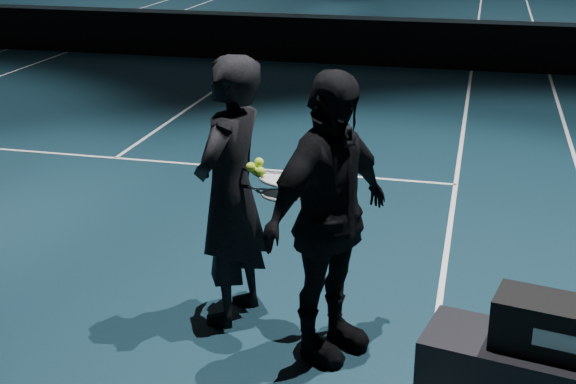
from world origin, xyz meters
name	(u,v)px	position (x,y,z in m)	size (l,w,h in m)	color
floor	(257,62)	(0.00, 0.00, 0.00)	(36.00, 36.00, 0.00)	#0C232E
court_lines	(257,61)	(0.00, 0.00, 0.00)	(10.98, 23.78, 0.01)	white
net_mesh	(257,39)	(0.00, 0.00, 0.45)	(12.80, 0.02, 0.86)	black
net_tape	(256,14)	(0.00, 0.00, 0.92)	(12.80, 0.03, 0.07)	white
racket_bag	(564,328)	(4.87, -10.64, 0.64)	(0.81, 0.34, 0.32)	black
bag_signature	(567,343)	(4.87, -10.82, 0.64)	(0.38, 0.00, 0.11)	white
player_a	(231,192)	(2.59, -9.83, 1.00)	(0.73, 0.48, 2.00)	black
player_b	(328,219)	(3.37, -10.16, 1.00)	(1.17, 0.49, 2.00)	black
racket_lower	(280,195)	(3.00, -10.01, 1.08)	(0.68, 0.22, 0.03)	black
racket_upper	(278,180)	(2.97, -9.95, 1.17)	(0.68, 0.22, 0.03)	black
tennis_balls	(258,168)	(2.83, -9.93, 1.24)	(0.12, 0.10, 0.12)	#9BC92A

